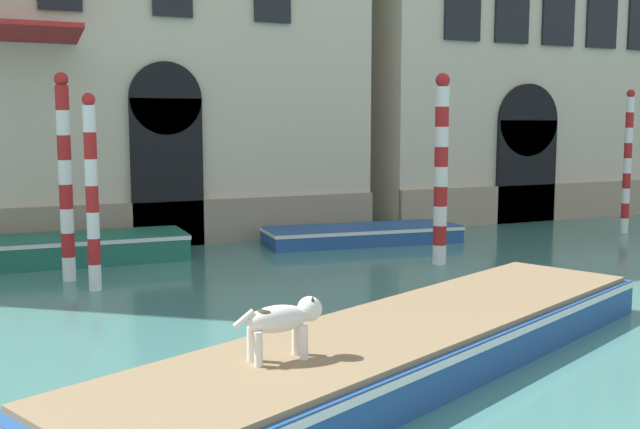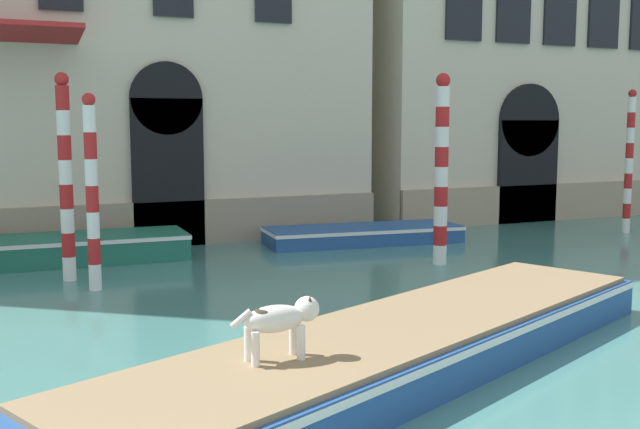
{
  "view_description": "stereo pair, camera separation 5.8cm",
  "coord_description": "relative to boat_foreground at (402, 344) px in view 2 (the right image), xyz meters",
  "views": [
    {
      "loc": [
        -0.83,
        -0.38,
        2.84
      ],
      "look_at": [
        4.7,
        11.7,
        1.2
      ],
      "focal_mm": 42.0,
      "sensor_mm": 36.0,
      "label": 1
    },
    {
      "loc": [
        -0.77,
        -0.4,
        2.84
      ],
      "look_at": [
        4.7,
        11.7,
        1.2
      ],
      "focal_mm": 42.0,
      "sensor_mm": 36.0,
      "label": 2
    }
  ],
  "objects": [
    {
      "name": "boat_foreground",
      "position": [
        0.0,
        0.0,
        0.0
      ],
      "size": [
        8.93,
        5.23,
        0.56
      ],
      "rotation": [
        0.0,
        0.0,
        0.39
      ],
      "color": "#234C8C",
      "rests_on": "ground_plane"
    },
    {
      "name": "dog_on_deck",
      "position": [
        -1.76,
        -0.68,
        0.66
      ],
      "size": [
        0.92,
        0.29,
        0.61
      ],
      "rotation": [
        0.0,
        0.0,
        0.03
      ],
      "color": "silver",
      "rests_on": "boat_foreground"
    },
    {
      "name": "boat_moored_near_palazzo",
      "position": [
        -3.76,
        8.62,
        -0.01
      ],
      "size": [
        6.76,
        1.86,
        0.55
      ],
      "rotation": [
        0.0,
        0.0,
        -0.04
      ],
      "color": "#1E6651",
      "rests_on": "ground_plane"
    },
    {
      "name": "boat_moored_far",
      "position": [
        3.83,
        8.28,
        -0.08
      ],
      "size": [
        4.78,
        1.98,
        0.4
      ],
      "rotation": [
        0.0,
        0.0,
        -0.11
      ],
      "color": "#234C8C",
      "rests_on": "ground_plane"
    },
    {
      "name": "mooring_pole_0",
      "position": [
        -2.65,
        5.74,
        1.38
      ],
      "size": [
        0.22,
        0.22,
        3.33
      ],
      "color": "white",
      "rests_on": "ground_plane"
    },
    {
      "name": "mooring_pole_2",
      "position": [
        -2.96,
        6.73,
        1.58
      ],
      "size": [
        0.25,
        0.25,
        3.71
      ],
      "color": "white",
      "rests_on": "ground_plane"
    },
    {
      "name": "mooring_pole_3",
      "position": [
        10.74,
        6.91,
        1.55
      ],
      "size": [
        0.2,
        0.2,
        3.67
      ],
      "color": "white",
      "rests_on": "ground_plane"
    },
    {
      "name": "mooring_pole_4",
      "position": [
        4.0,
        5.28,
        1.62
      ],
      "size": [
        0.28,
        0.28,
        3.8
      ],
      "color": "white",
      "rests_on": "ground_plane"
    }
  ]
}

